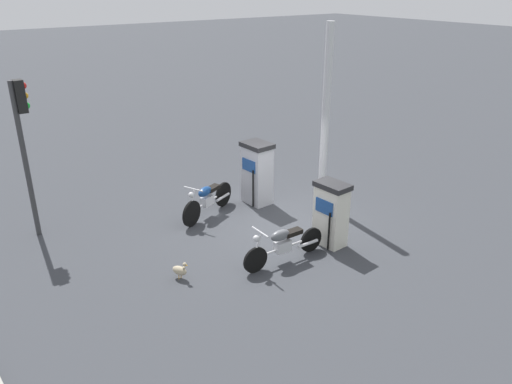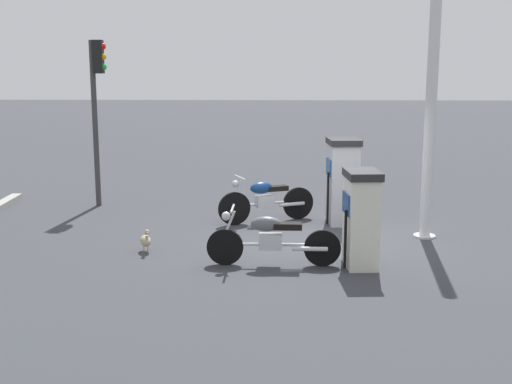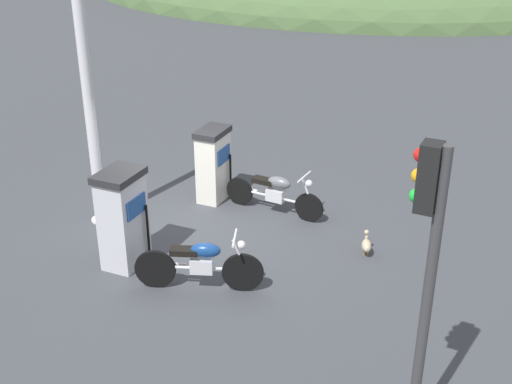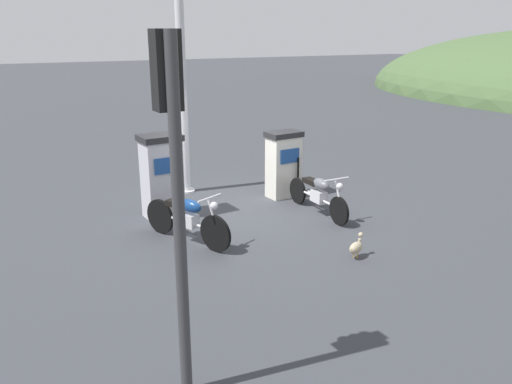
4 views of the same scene
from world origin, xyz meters
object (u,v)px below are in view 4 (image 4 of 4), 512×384
at_px(fuel_pump_near, 162,176).
at_px(roadside_traffic_light, 173,160).
at_px(motorcycle_far_pump, 319,193).
at_px(fuel_pump_far, 284,164).
at_px(canopy_support_pole, 183,94).
at_px(motorcycle_near_pump, 188,217).
at_px(wandering_duck, 356,247).

height_order(fuel_pump_near, roadside_traffic_light, roadside_traffic_light).
xyz_separation_m(motorcycle_far_pump, roadside_traffic_light, (3.92, -4.45, 2.07)).
relative_size(fuel_pump_far, canopy_support_pole, 0.32).
height_order(fuel_pump_far, roadside_traffic_light, roadside_traffic_light).
relative_size(motorcycle_near_pump, wandering_duck, 4.57).
distance_m(motorcycle_near_pump, motorcycle_far_pump, 2.95).
relative_size(fuel_pump_far, roadside_traffic_light, 0.41).
distance_m(fuel_pump_far, wandering_duck, 3.63).
xyz_separation_m(wandering_duck, roadside_traffic_light, (1.79, -3.75, 2.32)).
bearing_deg(fuel_pump_far, wandering_duck, -11.02).
distance_m(motorcycle_near_pump, canopy_support_pole, 3.65).
bearing_deg(fuel_pump_near, canopy_support_pole, 143.83).
bearing_deg(fuel_pump_far, roadside_traffic_light, -39.88).
height_order(fuel_pump_near, motorcycle_near_pump, fuel_pump_near).
height_order(fuel_pump_far, motorcycle_far_pump, fuel_pump_far).
relative_size(fuel_pump_near, canopy_support_pole, 0.36).
bearing_deg(fuel_pump_near, motorcycle_far_pump, 64.37).
height_order(fuel_pump_near, wandering_duck, fuel_pump_near).
distance_m(fuel_pump_far, motorcycle_far_pump, 1.42).
bearing_deg(canopy_support_pole, roadside_traffic_light, -21.09).
bearing_deg(canopy_support_pole, wandering_duck, 13.11).
bearing_deg(fuel_pump_far, motorcycle_far_pump, 0.66).
relative_size(fuel_pump_far, wandering_duck, 3.62).
bearing_deg(canopy_support_pole, motorcycle_near_pump, -20.27).
bearing_deg(fuel_pump_near, roadside_traffic_light, -16.33).
bearing_deg(wandering_duck, roadside_traffic_light, -64.53).
bearing_deg(canopy_support_pole, fuel_pump_far, 52.22).
relative_size(motorcycle_near_pump, canopy_support_pole, 0.40).
bearing_deg(canopy_support_pole, motorcycle_far_pump, 33.38).
distance_m(fuel_pump_far, roadside_traffic_light, 7.13).
distance_m(fuel_pump_far, motorcycle_near_pump, 3.32).
bearing_deg(motorcycle_far_pump, roadside_traffic_light, -48.64).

